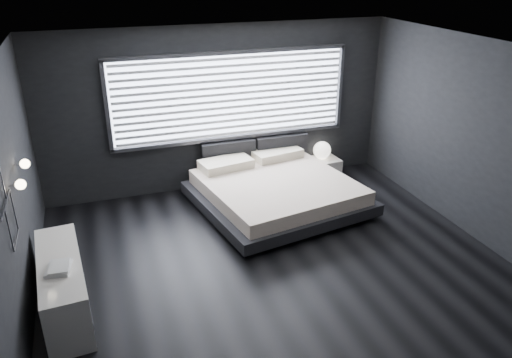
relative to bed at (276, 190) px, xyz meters
name	(u,v)px	position (x,y,z in m)	size (l,w,h in m)	color
room	(279,169)	(-0.60, -1.59, 1.11)	(6.04, 6.00, 2.80)	black
window	(232,97)	(-0.40, 1.10, 1.32)	(4.14, 0.09, 1.52)	white
headboard	(256,152)	(0.01, 1.05, 0.28)	(1.96, 0.16, 0.52)	black
sconce_near	(20,185)	(-3.48, -1.54, 1.31)	(0.18, 0.11, 0.11)	silver
sconce_far	(25,164)	(-3.48, -0.94, 1.31)	(0.18, 0.11, 0.11)	silver
wall_art_lower	(12,220)	(-3.58, -1.89, 1.09)	(0.01, 0.48, 0.48)	#47474C
bed	(276,190)	(0.00, 0.00, 0.00)	(2.81, 2.72, 0.63)	black
nightstand	(323,167)	(1.29, 0.91, -0.13)	(0.57, 0.47, 0.33)	white
orb_lamp	(322,150)	(1.27, 0.95, 0.20)	(0.32, 0.32, 0.32)	white
dresser	(63,286)	(-3.25, -1.65, 0.04)	(0.60, 1.71, 0.67)	white
book_stack	(59,268)	(-3.24, -1.84, 0.41)	(0.30, 0.36, 0.07)	silver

